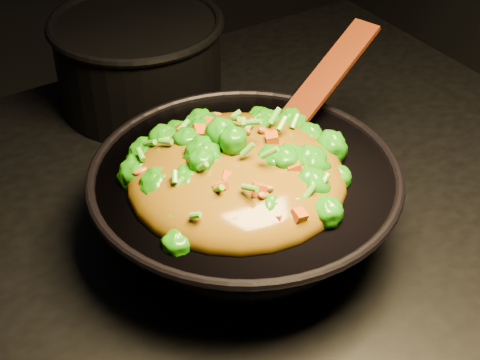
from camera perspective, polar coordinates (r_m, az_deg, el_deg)
wok at (r=0.87m, az=0.35°, el=-2.12°), size 0.42×0.42×0.10m
stir_fry at (r=0.80m, az=-0.26°, el=2.29°), size 0.33×0.33×0.09m
spatula at (r=0.91m, az=5.90°, el=6.95°), size 0.23×0.11×0.10m
back_pot at (r=1.13m, az=-7.85°, el=9.09°), size 0.32×0.32×0.14m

